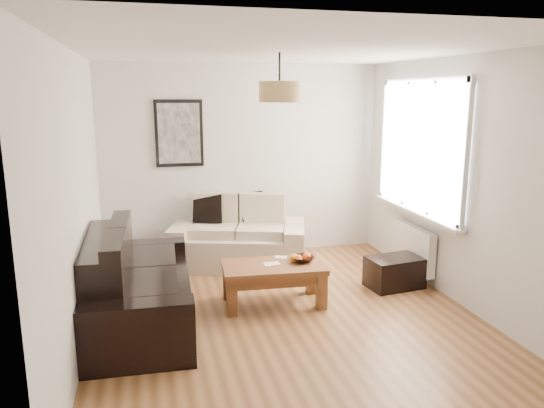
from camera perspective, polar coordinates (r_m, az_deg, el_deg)
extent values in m
plane|color=brown|center=(5.34, 1.59, -12.42)|extent=(4.50, 4.50, 0.00)
cube|color=white|center=(6.57, 15.20, -4.55)|extent=(0.10, 0.90, 0.52)
cylinder|color=tan|center=(5.15, 0.82, 12.25)|extent=(0.40, 0.40, 0.20)
cube|color=black|center=(6.23, 13.33, -7.32)|extent=(0.67, 0.48, 0.36)
cube|color=black|center=(6.88, -7.06, -0.50)|extent=(0.39, 0.24, 0.38)
cube|color=black|center=(6.97, -2.40, -0.26)|extent=(0.39, 0.26, 0.38)
imported|color=black|center=(5.63, 3.40, -6.02)|extent=(0.27, 0.27, 0.06)
sphere|color=#DD4A12|center=(5.59, 2.91, -6.02)|extent=(0.11, 0.11, 0.08)
sphere|color=#E44A13|center=(5.66, 3.85, -5.80)|extent=(0.10, 0.10, 0.09)
sphere|color=orange|center=(5.62, 2.43, -5.93)|extent=(0.12, 0.12, 0.09)
cube|color=white|center=(5.53, -0.03, -6.61)|extent=(0.19, 0.14, 0.01)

